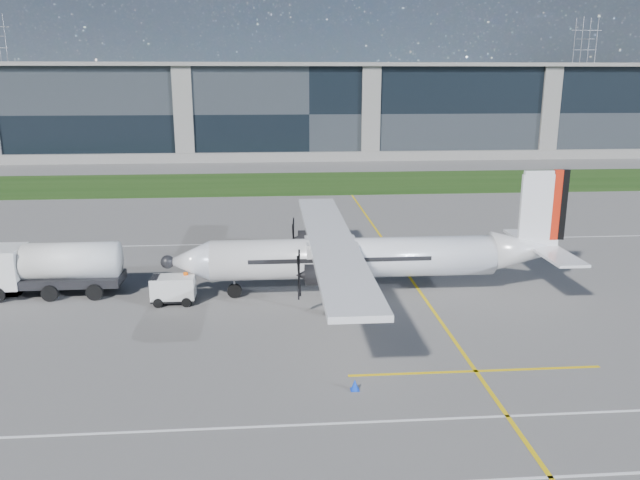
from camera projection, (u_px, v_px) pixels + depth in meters
The scene contains 14 objects.
ground at pixel (326, 194), 73.19m from camera, with size 400.00×400.00×0.00m, color #5A5855.
grass_strip at pixel (320, 183), 80.90m from camera, with size 400.00×18.00×0.04m, color #1B3D10.
terminal_building at pixel (306, 111), 109.87m from camera, with size 120.00×20.00×15.00m, color black.
tree_line at pixel (293, 117), 168.88m from camera, with size 400.00×6.00×6.00m, color black.
pylon_east at pixel (582, 71), 181.98m from camera, with size 9.00×4.60×30.00m, color gray, non-canonical shape.
yellow_taxiway_centerline at pixel (404, 269), 44.48m from camera, with size 0.20×70.00×0.01m, color yellow.
turboprop_aircraft at pixel (368, 234), 38.44m from camera, with size 24.99×25.91×7.77m, color white, non-canonical shape.
fuel_tanker_truck at pixel (42, 269), 38.92m from camera, with size 8.88×2.89×3.33m, color silver, non-canonical shape.
baggage_tug at pixel (173, 290), 37.68m from camera, with size 2.78×1.67×1.67m, color silver, non-canonical shape.
ground_crew_person at pixel (187, 284), 37.94m from camera, with size 0.87×0.62×2.13m, color #F25907.
safety_cone_fwd at pixel (163, 294), 38.58m from camera, with size 0.36×0.36×0.50m, color #0B39CA.
safety_cone_nose_stbd at pixel (192, 286), 40.16m from camera, with size 0.36×0.36×0.50m, color #0B39CA.
safety_cone_stbdwing at pixel (313, 238), 52.23m from camera, with size 0.36×0.36×0.50m, color #0B39CA.
safety_cone_portwing at pixel (355, 385), 27.25m from camera, with size 0.36×0.36×0.50m, color #0B39CA.
Camera 1 is at (-6.35, -31.90, 13.27)m, focal length 35.00 mm.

